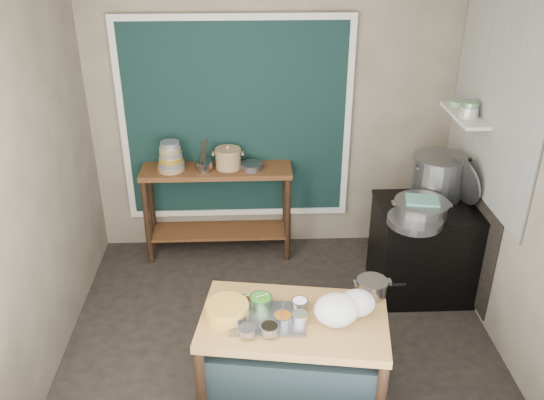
{
  "coord_description": "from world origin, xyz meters",
  "views": [
    {
      "loc": [
        -0.23,
        -3.8,
        3.21
      ],
      "look_at": [
        -0.06,
        0.25,
        1.12
      ],
      "focal_mm": 38.0,
      "sensor_mm": 36.0,
      "label": 1
    }
  ],
  "objects_px": {
    "yellow_basin": "(227,311)",
    "steamer": "(421,209)",
    "stove_block": "(426,250)",
    "utensil_cup": "(204,166)",
    "condiment_tray": "(268,318)",
    "saucepan": "(372,288)",
    "back_counter": "(218,211)",
    "stock_pot": "(438,176)",
    "prep_table": "(293,360)",
    "ceramic_crock": "(228,159)"
  },
  "relations": [
    {
      "from": "prep_table",
      "to": "stock_pot",
      "type": "bearing_deg",
      "value": 55.84
    },
    {
      "from": "stove_block",
      "to": "condiment_tray",
      "type": "relative_size",
      "value": 1.82
    },
    {
      "from": "yellow_basin",
      "to": "stock_pot",
      "type": "height_order",
      "value": "stock_pot"
    },
    {
      "from": "prep_table",
      "to": "saucepan",
      "type": "relative_size",
      "value": 5.58
    },
    {
      "from": "back_counter",
      "to": "yellow_basin",
      "type": "height_order",
      "value": "back_counter"
    },
    {
      "from": "yellow_basin",
      "to": "steamer",
      "type": "xyz_separation_m",
      "value": [
        1.59,
        1.09,
        0.15
      ]
    },
    {
      "from": "prep_table",
      "to": "condiment_tray",
      "type": "bearing_deg",
      "value": -166.89
    },
    {
      "from": "condiment_tray",
      "to": "yellow_basin",
      "type": "bearing_deg",
      "value": 173.66
    },
    {
      "from": "stove_block",
      "to": "stock_pot",
      "type": "bearing_deg",
      "value": 66.85
    },
    {
      "from": "stove_block",
      "to": "yellow_basin",
      "type": "height_order",
      "value": "yellow_basin"
    },
    {
      "from": "stove_block",
      "to": "condiment_tray",
      "type": "distance_m",
      "value": 2.01
    },
    {
      "from": "back_counter",
      "to": "saucepan",
      "type": "relative_size",
      "value": 6.47
    },
    {
      "from": "back_counter",
      "to": "utensil_cup",
      "type": "height_order",
      "value": "utensil_cup"
    },
    {
      "from": "back_counter",
      "to": "condiment_tray",
      "type": "relative_size",
      "value": 2.93
    },
    {
      "from": "prep_table",
      "to": "back_counter",
      "type": "distance_m",
      "value": 2.12
    },
    {
      "from": "stove_block",
      "to": "saucepan",
      "type": "xyz_separation_m",
      "value": [
        -0.73,
        -1.07,
        0.39
      ]
    },
    {
      "from": "yellow_basin",
      "to": "ceramic_crock",
      "type": "height_order",
      "value": "ceramic_crock"
    },
    {
      "from": "yellow_basin",
      "to": "utensil_cup",
      "type": "height_order",
      "value": "utensil_cup"
    },
    {
      "from": "saucepan",
      "to": "ceramic_crock",
      "type": "xyz_separation_m",
      "value": [
        -1.05,
        1.81,
        0.23
      ]
    },
    {
      "from": "back_counter",
      "to": "ceramic_crock",
      "type": "bearing_deg",
      "value": 3.43
    },
    {
      "from": "saucepan",
      "to": "steamer",
      "type": "relative_size",
      "value": 0.49
    },
    {
      "from": "saucepan",
      "to": "ceramic_crock",
      "type": "bearing_deg",
      "value": 117.13
    },
    {
      "from": "utensil_cup",
      "to": "ceramic_crock",
      "type": "height_order",
      "value": "ceramic_crock"
    },
    {
      "from": "condiment_tray",
      "to": "stove_block",
      "type": "bearing_deg",
      "value": 41.66
    },
    {
      "from": "yellow_basin",
      "to": "saucepan",
      "type": "bearing_deg",
      "value": 11.96
    },
    {
      "from": "condiment_tray",
      "to": "ceramic_crock",
      "type": "bearing_deg",
      "value": 98.48
    },
    {
      "from": "yellow_basin",
      "to": "saucepan",
      "type": "relative_size",
      "value": 1.3
    },
    {
      "from": "saucepan",
      "to": "prep_table",
      "type": "bearing_deg",
      "value": -160.93
    },
    {
      "from": "condiment_tray",
      "to": "saucepan",
      "type": "distance_m",
      "value": 0.78
    },
    {
      "from": "ceramic_crock",
      "to": "steamer",
      "type": "relative_size",
      "value": 0.57
    },
    {
      "from": "ceramic_crock",
      "to": "stock_pot",
      "type": "distance_m",
      "value": 1.94
    },
    {
      "from": "back_counter",
      "to": "utensil_cup",
      "type": "relative_size",
      "value": 9.08
    },
    {
      "from": "stove_block",
      "to": "steamer",
      "type": "height_order",
      "value": "steamer"
    },
    {
      "from": "ceramic_crock",
      "to": "stock_pot",
      "type": "xyz_separation_m",
      "value": [
        1.87,
        -0.53,
        0.03
      ]
    },
    {
      "from": "ceramic_crock",
      "to": "steamer",
      "type": "xyz_separation_m",
      "value": [
        1.62,
        -0.93,
        -0.08
      ]
    },
    {
      "from": "back_counter",
      "to": "utensil_cup",
      "type": "xyz_separation_m",
      "value": [
        -0.11,
        -0.05,
        0.52
      ]
    },
    {
      "from": "yellow_basin",
      "to": "stock_pot",
      "type": "xyz_separation_m",
      "value": [
        1.83,
        1.49,
        0.26
      ]
    },
    {
      "from": "prep_table",
      "to": "utensil_cup",
      "type": "relative_size",
      "value": 7.83
    },
    {
      "from": "utensil_cup",
      "to": "back_counter",
      "type": "bearing_deg",
      "value": 25.56
    },
    {
      "from": "yellow_basin",
      "to": "steamer",
      "type": "distance_m",
      "value": 1.93
    },
    {
      "from": "prep_table",
      "to": "condiment_tray",
      "type": "relative_size",
      "value": 2.53
    },
    {
      "from": "saucepan",
      "to": "steamer",
      "type": "height_order",
      "value": "steamer"
    },
    {
      "from": "back_counter",
      "to": "stock_pot",
      "type": "height_order",
      "value": "stock_pot"
    },
    {
      "from": "utensil_cup",
      "to": "stock_pot",
      "type": "distance_m",
      "value": 2.15
    },
    {
      "from": "stock_pot",
      "to": "back_counter",
      "type": "bearing_deg",
      "value": 165.14
    },
    {
      "from": "stove_block",
      "to": "utensil_cup",
      "type": "distance_m",
      "value": 2.2
    },
    {
      "from": "back_counter",
      "to": "yellow_basin",
      "type": "xyz_separation_m",
      "value": [
        0.15,
        -2.01,
        0.33
      ]
    },
    {
      "from": "ceramic_crock",
      "to": "stock_pot",
      "type": "bearing_deg",
      "value": -15.94
    },
    {
      "from": "saucepan",
      "to": "stock_pot",
      "type": "height_order",
      "value": "stock_pot"
    },
    {
      "from": "stock_pot",
      "to": "steamer",
      "type": "xyz_separation_m",
      "value": [
        -0.25,
        -0.39,
        -0.11
      ]
    }
  ]
}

